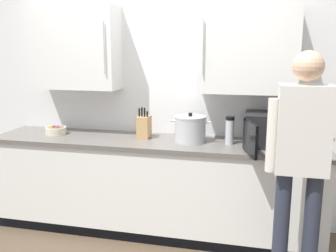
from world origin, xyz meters
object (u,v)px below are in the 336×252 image
object	(u,v)px
fruit_bowl	(56,130)
stock_pot	(190,129)
microwave_oven	(271,130)
thermos_flask	(230,130)
person_figure	(301,154)
knife_block	(144,127)

from	to	relation	value
fruit_bowl	stock_pot	bearing A→B (deg)	-0.20
microwave_oven	thermos_flask	world-z (taller)	microwave_oven
thermos_flask	person_figure	xyz separation A→B (m)	(0.52, -0.70, 0.01)
thermos_flask	knife_block	bearing A→B (deg)	176.21
stock_pot	knife_block	world-z (taller)	knife_block
knife_block	person_figure	bearing A→B (deg)	-29.44
fruit_bowl	thermos_flask	bearing A→B (deg)	-0.09
microwave_oven	knife_block	bearing A→B (deg)	178.33
microwave_oven	stock_pot	xyz separation A→B (m)	(-0.71, -0.02, -0.02)
thermos_flask	person_figure	bearing A→B (deg)	-53.21
stock_pot	thermos_flask	size ratio (longest dim) A/B	1.52
microwave_oven	knife_block	world-z (taller)	knife_block
fruit_bowl	person_figure	bearing A→B (deg)	-17.40
microwave_oven	fruit_bowl	world-z (taller)	microwave_oven
person_figure	knife_block	bearing A→B (deg)	150.56
knife_block	thermos_flask	world-z (taller)	knife_block
thermos_flask	fruit_bowl	bearing A→B (deg)	179.91
knife_block	fruit_bowl	bearing A→B (deg)	-176.77
stock_pot	thermos_flask	bearing A→B (deg)	0.32
knife_block	fruit_bowl	distance (m)	0.90
microwave_oven	fruit_bowl	size ratio (longest dim) A/B	3.54
stock_pot	thermos_flask	xyz separation A→B (m)	(0.35, 0.00, 0.01)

